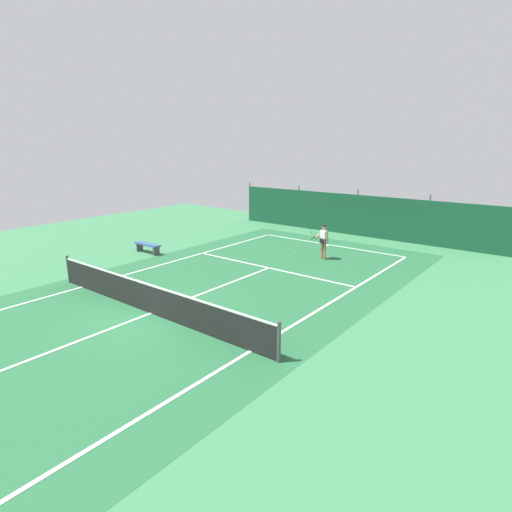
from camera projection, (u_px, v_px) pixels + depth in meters
The scene contains 9 objects.
ground_plane at pixel (151, 313), 13.40m from camera, with size 36.00×36.00×0.00m, color #387A4C.
court_surface at pixel (151, 313), 13.40m from camera, with size 11.02×26.60×0.01m.
tennis_net at pixel (150, 299), 13.27m from camera, with size 10.12×0.10×1.10m.
back_fence at pixel (359, 223), 25.05m from camera, with size 16.30×0.98×2.70m.
tennis_player at pixel (324, 239), 19.44m from camera, with size 0.85×0.64×1.64m.
tennis_ball_near_player at pixel (289, 249), 21.49m from camera, with size 0.07×0.07×0.07m, color #CCDB33.
tennis_ball_midcourt at pixel (244, 259), 19.54m from camera, with size 0.07×0.07×0.07m, color #CCDB33.
parked_car at pixel (395, 218), 25.70m from camera, with size 2.10×4.25×1.68m.
courtside_bench at pixel (148, 246), 20.69m from camera, with size 1.60×0.40×0.49m.
Camera 1 is at (10.34, -7.72, 5.29)m, focal length 29.25 mm.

